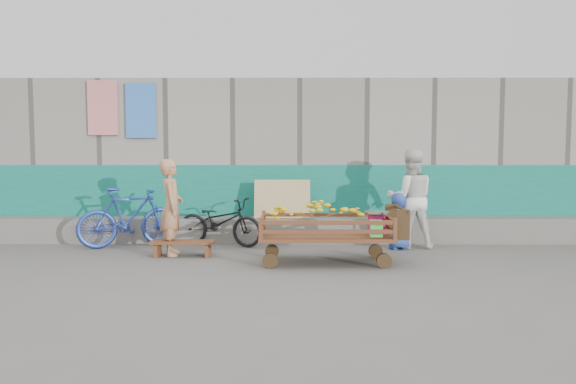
{
  "coord_description": "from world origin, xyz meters",
  "views": [
    {
      "loc": [
        0.44,
        -6.92,
        1.59
      ],
      "look_at": [
        0.41,
        1.2,
        1.0
      ],
      "focal_mm": 32.0,
      "sensor_mm": 36.0,
      "label": 1
    }
  ],
  "objects_px": {
    "bench": "(183,245)",
    "child": "(399,221)",
    "woman": "(410,199)",
    "vendor_man": "(171,207)",
    "banana_cart": "(323,222)",
    "bicycle_blue": "(129,217)",
    "bicycle_dark": "(220,222)"
  },
  "relations": [
    {
      "from": "banana_cart",
      "to": "child",
      "type": "xyz_separation_m",
      "value": [
        1.34,
        1.11,
        -0.12
      ]
    },
    {
      "from": "vendor_man",
      "to": "bicycle_blue",
      "type": "height_order",
      "value": "vendor_man"
    },
    {
      "from": "child",
      "to": "bicycle_blue",
      "type": "height_order",
      "value": "bicycle_blue"
    },
    {
      "from": "bicycle_dark",
      "to": "bicycle_blue",
      "type": "relative_size",
      "value": 0.93
    },
    {
      "from": "bench",
      "to": "woman",
      "type": "height_order",
      "value": "woman"
    },
    {
      "from": "vendor_man",
      "to": "bicycle_blue",
      "type": "distance_m",
      "value": 1.16
    },
    {
      "from": "vendor_man",
      "to": "child",
      "type": "relative_size",
      "value": 1.57
    },
    {
      "from": "vendor_man",
      "to": "woman",
      "type": "height_order",
      "value": "woman"
    },
    {
      "from": "woman",
      "to": "bench",
      "type": "bearing_deg",
      "value": 12.65
    },
    {
      "from": "bicycle_blue",
      "to": "vendor_man",
      "type": "bearing_deg",
      "value": -151.91
    },
    {
      "from": "bicycle_dark",
      "to": "banana_cart",
      "type": "bearing_deg",
      "value": -110.19
    },
    {
      "from": "banana_cart",
      "to": "vendor_man",
      "type": "xyz_separation_m",
      "value": [
        -2.36,
        0.61,
        0.16
      ]
    },
    {
      "from": "woman",
      "to": "child",
      "type": "bearing_deg",
      "value": 33.34
    },
    {
      "from": "banana_cart",
      "to": "woman",
      "type": "relative_size",
      "value": 1.25
    },
    {
      "from": "bench",
      "to": "banana_cart",
      "type": "bearing_deg",
      "value": -12.32
    },
    {
      "from": "vendor_man",
      "to": "banana_cart",
      "type": "bearing_deg",
      "value": -115.2
    },
    {
      "from": "bench",
      "to": "vendor_man",
      "type": "relative_size",
      "value": 0.65
    },
    {
      "from": "bench",
      "to": "woman",
      "type": "xyz_separation_m",
      "value": [
        3.73,
        0.78,
        0.66
      ]
    },
    {
      "from": "woman",
      "to": "child",
      "type": "relative_size",
      "value": 1.74
    },
    {
      "from": "woman",
      "to": "bicycle_blue",
      "type": "height_order",
      "value": "woman"
    },
    {
      "from": "bicycle_dark",
      "to": "bicycle_blue",
      "type": "distance_m",
      "value": 1.55
    },
    {
      "from": "banana_cart",
      "to": "bicycle_blue",
      "type": "height_order",
      "value": "bicycle_blue"
    },
    {
      "from": "child",
      "to": "bicycle_blue",
      "type": "xyz_separation_m",
      "value": [
        -4.6,
        0.2,
        0.03
      ]
    },
    {
      "from": "bench",
      "to": "child",
      "type": "distance_m",
      "value": 3.58
    },
    {
      "from": "woman",
      "to": "child",
      "type": "xyz_separation_m",
      "value": [
        -0.22,
        -0.14,
        -0.36
      ]
    },
    {
      "from": "bicycle_blue",
      "to": "bicycle_dark",
      "type": "bearing_deg",
      "value": -108.79
    },
    {
      "from": "bench",
      "to": "bicycle_dark",
      "type": "height_order",
      "value": "bicycle_dark"
    },
    {
      "from": "vendor_man",
      "to": "child",
      "type": "distance_m",
      "value": 3.75
    },
    {
      "from": "child",
      "to": "bicycle_dark",
      "type": "relative_size",
      "value": 0.61
    },
    {
      "from": "vendor_man",
      "to": "woman",
      "type": "bearing_deg",
      "value": -91.43
    },
    {
      "from": "woman",
      "to": "bicycle_dark",
      "type": "distance_m",
      "value": 3.32
    },
    {
      "from": "banana_cart",
      "to": "bicycle_dark",
      "type": "xyz_separation_m",
      "value": [
        -1.71,
        1.45,
        -0.19
      ]
    }
  ]
}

